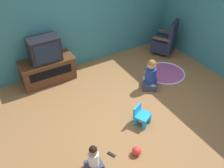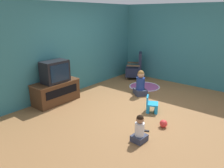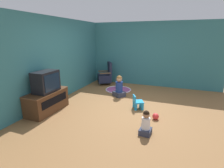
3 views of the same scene
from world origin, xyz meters
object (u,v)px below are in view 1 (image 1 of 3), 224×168
Objects in this scene: child_watching_left at (151,76)px; black_armchair at (165,41)px; child_watching_center at (94,159)px; remote_control at (111,154)px; toy_ball at (137,151)px; tv_cabinet at (48,70)px; television at (44,50)px; yellow_kid_chair at (142,116)px.

black_armchair is at bearing -14.40° from child_watching_left.
remote_control is at bearing 17.41° from child_watching_center.
black_armchair reaches higher than toy_ball.
child_watching_left is at bearing 35.98° from child_watching_center.
tv_cabinet is 1.82× the size of television.
television is 1.28× the size of child_watching_center.
child_watching_center is 3.37× the size of remote_control.
television is at bearing 88.66° from yellow_kid_chair.
tv_cabinet is 2.34m from child_watching_left.
child_watching_center reaches higher than toy_ball.
tv_cabinet is at bearing -20.11° from remote_control.
child_watching_center reaches higher than remote_control.
tv_cabinet is 3.12× the size of yellow_kid_chair.
black_armchair reaches higher than tv_cabinet.
toy_ball is at bearing -78.83° from tv_cabinet.
yellow_kid_chair is at bearing 48.63° from toy_ball.
child_watching_center is (-2.06, -1.28, -0.09)m from child_watching_left.
child_watching_center is at bearing 2.90° from black_armchair.
black_armchair is at bearing 38.96° from child_watching_center.
child_watching_center is at bearing -94.18° from television.
child_watching_center is (-3.32, -2.31, -0.13)m from black_armchair.
toy_ball is at bearing -4.31° from child_watching_center.
tv_cabinet is at bearing 90.04° from child_watching_center.
child_watching_left is 1.38× the size of child_watching_center.
tv_cabinet is at bearing 101.17° from toy_ball.
television reaches higher than tv_cabinet.
black_armchair is (3.13, -0.34, -0.48)m from television.
yellow_kid_chair is at bearing -64.46° from television.
yellow_kid_chair reaches higher than remote_control.
child_watching_center reaches higher than yellow_kid_chair.
child_watching_left reaches higher than toy_ball.
child_watching_center is at bearing 173.18° from yellow_kid_chair.
yellow_kid_chair is 2.52× the size of remote_control.
television reaches higher than black_armchair.
toy_ball is at bearing -78.70° from television.
yellow_kid_chair is 2.45× the size of toy_ball.
black_armchair reaches higher than child_watching_center.
child_watching_left is (1.87, -1.40, 0.02)m from tv_cabinet.
remote_control is (0.18, -2.56, -0.83)m from television.
tv_cabinet reaches higher than toy_ball.
tv_cabinet is 7.66× the size of toy_ball.
toy_ball is (-0.50, -0.57, -0.09)m from yellow_kid_chair.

